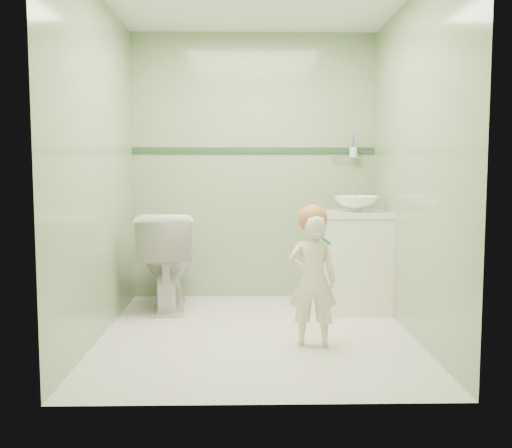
{
  "coord_description": "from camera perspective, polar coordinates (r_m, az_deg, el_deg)",
  "views": [
    {
      "loc": [
        -0.08,
        -4.06,
        1.18
      ],
      "look_at": [
        0.0,
        0.15,
        0.78
      ],
      "focal_mm": 40.68,
      "sensor_mm": 36.0,
      "label": 1
    }
  ],
  "objects": [
    {
      "name": "faucet",
      "position": [
        5.04,
        9.45,
        3.01
      ],
      "size": [
        0.03,
        0.13,
        0.18
      ],
      "color": "silver",
      "rests_on": "counter"
    },
    {
      "name": "hair_cap",
      "position": [
        3.86,
        5.6,
        0.46
      ],
      "size": [
        0.2,
        0.2,
        0.2
      ],
      "primitive_type": "sphere",
      "color": "#BA743D",
      "rests_on": "toddler"
    },
    {
      "name": "cup_holder",
      "position": [
        5.33,
        9.48,
        6.97
      ],
      "size": [
        0.26,
        0.07,
        0.21
      ],
      "color": "silver",
      "rests_on": "room_shell"
    },
    {
      "name": "ground",
      "position": [
        4.23,
        0.04,
        -10.77
      ],
      "size": [
        2.5,
        2.5,
        0.0
      ],
      "primitive_type": "plane",
      "color": "beige",
      "rests_on": "ground"
    },
    {
      "name": "toddler",
      "position": [
        3.89,
        5.59,
        -5.55
      ],
      "size": [
        0.34,
        0.24,
        0.88
      ],
      "primitive_type": "imported",
      "rotation": [
        0.0,
        0.0,
        3.05
      ],
      "color": "beige",
      "rests_on": "ground"
    },
    {
      "name": "room_shell",
      "position": [
        4.06,
        0.04,
        5.71
      ],
      "size": [
        2.5,
        2.54,
        2.4
      ],
      "color": "#87A977",
      "rests_on": "ground"
    },
    {
      "name": "counter",
      "position": [
        4.86,
        9.82,
        0.98
      ],
      "size": [
        0.54,
        0.52,
        0.04
      ],
      "primitive_type": "cube",
      "color": "white",
      "rests_on": "vanity"
    },
    {
      "name": "trim_stripe",
      "position": [
        5.3,
        -0.23,
        7.26
      ],
      "size": [
        2.2,
        0.02,
        0.05
      ],
      "primitive_type": "cube",
      "color": "#29482D",
      "rests_on": "room_shell"
    },
    {
      "name": "teal_toothbrush",
      "position": [
        3.72,
        6.8,
        -1.6
      ],
      "size": [
        0.11,
        0.13,
        0.08
      ],
      "color": "#0A816D",
      "rests_on": "toddler"
    },
    {
      "name": "toilet",
      "position": [
        4.96,
        -8.74,
        -3.55
      ],
      "size": [
        0.51,
        0.84,
        0.82
      ],
      "primitive_type": "imported",
      "rotation": [
        0.0,
        0.0,
        3.21
      ],
      "color": "white",
      "rests_on": "ground"
    },
    {
      "name": "vanity",
      "position": [
        4.91,
        9.74,
        -3.79
      ],
      "size": [
        0.52,
        0.5,
        0.8
      ],
      "primitive_type": "cube",
      "color": "white",
      "rests_on": "ground"
    },
    {
      "name": "basin",
      "position": [
        4.86,
        9.83,
        1.97
      ],
      "size": [
        0.37,
        0.37,
        0.13
      ],
      "primitive_type": "imported",
      "color": "white",
      "rests_on": "counter"
    }
  ]
}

